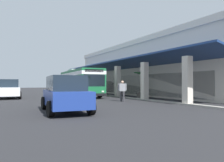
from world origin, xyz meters
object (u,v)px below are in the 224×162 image
transit_bus (79,81)px  pedestrian (122,90)px  parked_suv_blue (65,93)px  parked_suv_white (9,89)px  potted_palm (141,90)px

transit_bus → pedestrian: 9.24m
parked_suv_blue → pedestrian: 7.51m
transit_bus → parked_suv_white: size_ratio=2.33×
transit_bus → parked_suv_white: transit_bus is taller
parked_suv_blue → potted_palm: bearing=124.6°
transit_bus → parked_suv_blue: bearing=-22.3°
transit_bus → parked_suv_blue: (13.45, -5.52, -0.84)m
parked_suv_blue → parked_suv_white: 13.18m
transit_bus → potted_palm: (6.45, 4.62, -1.03)m
parked_suv_blue → parked_suv_white: size_ratio=1.02×
parked_suv_white → potted_palm: bearing=64.3°
parked_suv_blue → pedestrian: parked_suv_blue is taller
potted_palm → parked_suv_blue: bearing=-55.4°
parked_suv_white → potted_palm: size_ratio=1.71×
parked_suv_blue → parked_suv_white: (-12.98, -2.30, 0.00)m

